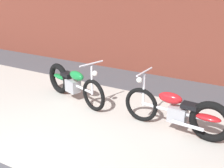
% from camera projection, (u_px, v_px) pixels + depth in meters
% --- Properties ---
extents(sidewalk_slab, '(36.00, 3.50, 0.01)m').
position_uv_depth(sidewalk_slab, '(89.00, 121.00, 5.42)').
color(sidewalk_slab, '#B2ADA3').
rests_on(sidewalk_slab, ground).
extents(motorcycle_green, '(1.94, 0.85, 1.03)m').
position_uv_depth(motorcycle_green, '(71.00, 82.00, 6.27)').
color(motorcycle_green, black).
rests_on(motorcycle_green, ground).
extents(motorcycle_red, '(2.01, 0.58, 1.03)m').
position_uv_depth(motorcycle_red, '(182.00, 113.00, 4.87)').
color(motorcycle_red, black).
rests_on(motorcycle_red, ground).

